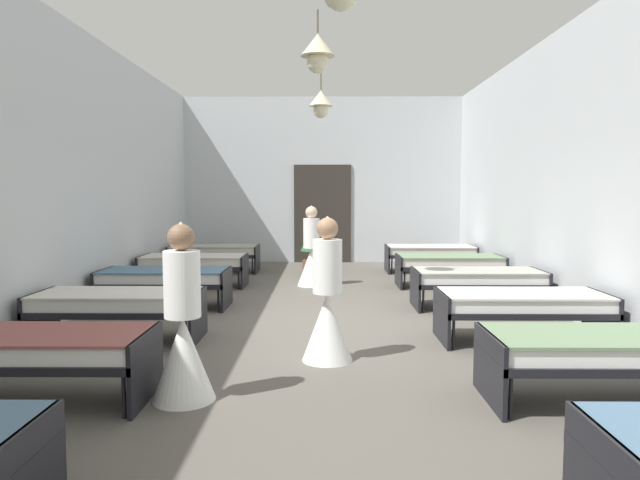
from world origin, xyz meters
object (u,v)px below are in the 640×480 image
Objects in this scene: bed_left_row_3 at (165,278)px; nurse_far_aisle at (311,257)px; bed_right_row_2 at (522,304)px; bed_right_row_4 at (450,263)px; bed_left_row_4 at (194,263)px; bed_right_row_1 at (604,350)px; bed_left_row_2 at (118,303)px; nurse_mid_aisle at (183,337)px; bed_right_row_3 at (478,279)px; nurse_near_aisle at (327,310)px; potted_plant at (313,246)px; bed_left_row_1 at (33,349)px; bed_right_row_5 at (430,252)px; bed_left_row_5 at (214,252)px.

bed_left_row_3 is 2.93m from nurse_far_aisle.
bed_left_row_3 is (-4.68, 1.90, 0.00)m from bed_right_row_2.
bed_right_row_4 is (4.68, 1.90, 0.00)m from bed_left_row_3.
bed_left_row_3 is at bearing -90.00° from bed_left_row_4.
bed_right_row_1 is 7.38m from bed_left_row_4.
bed_left_row_2 is 1.28× the size of nurse_mid_aisle.
bed_right_row_3 is (0.00, 1.90, 0.00)m from bed_right_row_2.
nurse_far_aisle reaches higher than bed_left_row_3.
nurse_near_aisle is (2.43, -0.75, 0.09)m from bed_left_row_2.
bed_right_row_1 is 1.81× the size of potted_plant.
bed_left_row_1 is 1.00× the size of bed_right_row_1.
bed_right_row_4 is at bearing -90.00° from bed_right_row_5.
bed_right_row_4 is at bearing 39.06° from bed_left_row_2.
bed_left_row_2 is 4.68m from bed_right_row_2.
bed_left_row_3 is 1.28× the size of nurse_mid_aisle.
bed_right_row_2 is (4.68, 0.00, 0.00)m from bed_left_row_2.
nurse_mid_aisle reaches higher than bed_right_row_1.
potted_plant reaches higher than bed_right_row_5.
bed_left_row_4 is 1.00× the size of bed_right_row_5.
bed_left_row_1 is at bearing 180.00° from bed_right_row_1.
nurse_near_aisle is at bearing -130.35° from bed_right_row_3.
nurse_far_aisle is at bearing -75.17° from nurse_mid_aisle.
bed_left_row_2 and bed_right_row_3 have the same top height.
bed_left_row_4 is (-4.68, 1.90, 0.00)m from bed_right_row_3.
bed_right_row_2 is 1.00× the size of bed_left_row_3.
bed_right_row_2 is at bearing -90.00° from bed_right_row_5.
bed_left_row_5 is 7.67m from nurse_mid_aisle.
bed_left_row_4 is 1.28× the size of nurse_far_aisle.
bed_right_row_3 is at bearing -44.33° from nurse_far_aisle.
nurse_mid_aisle is (1.23, -3.77, 0.09)m from bed_left_row_3.
bed_right_row_3 is at bearing -108.54° from nurse_mid_aisle.
bed_right_row_4 is at bearing 50.59° from bed_left_row_1.
bed_left_row_4 is 1.81× the size of potted_plant.
bed_left_row_1 and bed_right_row_3 have the same top height.
bed_left_row_2 is 1.90m from bed_left_row_3.
bed_left_row_1 is at bearing -116.59° from nurse_far_aisle.
bed_left_row_2 is 1.28× the size of nurse_far_aisle.
nurse_mid_aisle is at bearing -80.76° from bed_left_row_5.
bed_left_row_5 is at bearing 121.64° from bed_right_row_1.
bed_right_row_4 is 1.00× the size of bed_right_row_5.
bed_right_row_1 is 5.70m from bed_right_row_4.
bed_left_row_4 is at bearing 157.92° from bed_right_row_3.
bed_left_row_1 is at bearing -157.92° from bed_right_row_2.
bed_left_row_1 and bed_right_row_1 have the same top height.
bed_right_row_4 is (4.68, 0.00, 0.00)m from bed_left_row_4.
bed_right_row_2 is 5.96m from potted_plant.
nurse_mid_aisle is (1.23, 0.03, 0.09)m from bed_left_row_1.
bed_left_row_2 is 1.00× the size of bed_right_row_3.
potted_plant is (2.14, -0.31, 0.16)m from bed_left_row_5.
bed_left_row_3 is 4.68m from bed_right_row_3.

